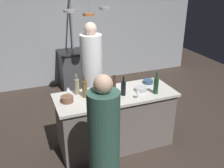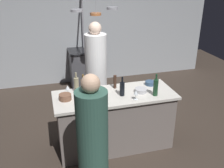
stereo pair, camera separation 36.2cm
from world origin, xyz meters
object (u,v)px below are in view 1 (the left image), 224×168
(wine_bottle_amber, at_px, (85,89))
(wine_bottle_green, at_px, (156,85))
(bar_stool_left, at_px, (99,156))
(mixing_bowl_blue, at_px, (148,82))
(wine_glass_near_left_guest, at_px, (138,92))
(chef, at_px, (92,77))
(wine_bottle_dark, at_px, (123,88))
(wine_glass_by_chef, at_px, (68,90))
(wine_bottle_white, at_px, (77,86))
(pepper_mill, at_px, (114,82))
(mixing_bowl_wooden, at_px, (67,99))
(stove_range, at_px, (77,69))
(mixing_bowl_steel, at_px, (141,89))
(wine_glass_near_right_guest, at_px, (98,92))
(guest_left, at_px, (104,149))

(wine_bottle_amber, height_order, wine_bottle_green, same)
(bar_stool_left, height_order, mixing_bowl_blue, mixing_bowl_blue)
(wine_bottle_green, bearing_deg, bar_stool_left, -157.66)
(wine_bottle_amber, relative_size, wine_glass_near_left_guest, 2.28)
(chef, relative_size, wine_bottle_dark, 6.22)
(mixing_bowl_blue, bearing_deg, wine_glass_by_chef, -179.82)
(wine_glass_near_left_guest, bearing_deg, wine_bottle_white, 149.06)
(pepper_mill, distance_m, mixing_bowl_wooden, 0.81)
(stove_range, height_order, wine_glass_near_left_guest, wine_glass_near_left_guest)
(wine_bottle_green, bearing_deg, chef, 119.51)
(wine_bottle_dark, bearing_deg, chef, 99.63)
(wine_glass_by_chef, xyz_separation_m, mixing_bowl_steel, (1.06, -0.21, -0.08))
(wine_bottle_green, distance_m, wine_glass_near_right_guest, 0.86)
(pepper_mill, relative_size, wine_glass_near_left_guest, 1.44)
(stove_range, xyz_separation_m, wine_bottle_amber, (-0.45, -2.38, 0.58))
(wine_bottle_amber, height_order, wine_glass_near_left_guest, wine_bottle_amber)
(stove_range, distance_m, wine_glass_near_right_guest, 2.58)
(wine_bottle_amber, height_order, mixing_bowl_blue, wine_bottle_amber)
(mixing_bowl_wooden, bearing_deg, wine_bottle_white, 46.41)
(wine_bottle_amber, xyz_separation_m, wine_bottle_white, (-0.08, 0.15, -0.01))
(guest_left, bearing_deg, wine_bottle_amber, 85.45)
(bar_stool_left, bearing_deg, mixing_bowl_blue, 35.47)
(stove_range, bearing_deg, wine_glass_by_chef, -106.29)
(guest_left, relative_size, wine_bottle_green, 4.94)
(bar_stool_left, height_order, mixing_bowl_wooden, mixing_bowl_wooden)
(bar_stool_left, relative_size, guest_left, 0.41)
(wine_glass_by_chef, bearing_deg, bar_stool_left, -76.96)
(wine_bottle_amber, bearing_deg, mixing_bowl_blue, 5.72)
(wine_bottle_amber, height_order, wine_glass_near_right_guest, wine_bottle_amber)
(wine_bottle_white, relative_size, mixing_bowl_wooden, 1.79)
(wine_bottle_amber, relative_size, wine_glass_by_chef, 2.28)
(wine_bottle_amber, bearing_deg, wine_bottle_dark, -14.22)
(bar_stool_left, bearing_deg, stove_range, 81.08)
(chef, height_order, wine_bottle_white, chef)
(stove_range, bearing_deg, mixing_bowl_wooden, -106.48)
(pepper_mill, bearing_deg, wine_bottle_green, -39.18)
(chef, relative_size, mixing_bowl_blue, 11.43)
(wine_glass_by_chef, height_order, mixing_bowl_blue, wine_glass_by_chef)
(wine_bottle_white, bearing_deg, mixing_bowl_wooden, -133.59)
(pepper_mill, xyz_separation_m, wine_bottle_dark, (0.03, -0.28, 0.00))
(wine_bottle_amber, height_order, wine_glass_by_chef, wine_bottle_amber)
(bar_stool_left, relative_size, wine_bottle_amber, 2.05)
(mixing_bowl_steel, bearing_deg, mixing_bowl_blue, 41.51)
(wine_bottle_amber, xyz_separation_m, mixing_bowl_steel, (0.85, -0.10, -0.10))
(wine_glass_near_right_guest, distance_m, mixing_bowl_steel, 0.69)
(wine_glass_near_right_guest, bearing_deg, wine_glass_near_left_guest, -19.88)
(wine_bottle_amber, bearing_deg, mixing_bowl_steel, -6.98)
(guest_left, bearing_deg, mixing_bowl_steel, 45.26)
(bar_stool_left, bearing_deg, chef, 75.42)
(guest_left, bearing_deg, wine_glass_by_chef, 96.72)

